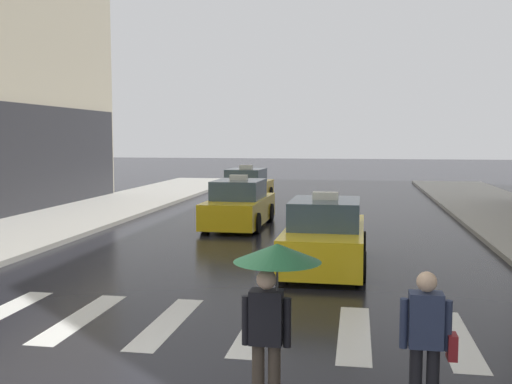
# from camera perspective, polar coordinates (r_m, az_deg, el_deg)

# --- Properties ---
(crosswalk_markings) EXTENTS (11.30, 2.80, 0.01)m
(crosswalk_markings) POSITION_cam_1_polar(r_m,az_deg,el_deg) (9.94, -4.27, -12.75)
(crosswalk_markings) COLOR silver
(crosswalk_markings) RESTS_ON ground
(taxi_lead) EXTENTS (1.97, 4.56, 1.80)m
(taxi_lead) POSITION_cam_1_polar(r_m,az_deg,el_deg) (14.12, 6.74, -4.33)
(taxi_lead) COLOR yellow
(taxi_lead) RESTS_ON ground
(taxi_second) EXTENTS (1.98, 4.56, 1.80)m
(taxi_second) POSITION_cam_1_polar(r_m,az_deg,el_deg) (20.37, -1.64, -1.34)
(taxi_second) COLOR yellow
(taxi_second) RESTS_ON ground
(taxi_third) EXTENTS (2.05, 4.60, 1.80)m
(taxi_third) POSITION_cam_1_polar(r_m,az_deg,el_deg) (27.62, -0.92, 0.42)
(taxi_third) COLOR gold
(taxi_third) RESTS_ON ground
(pedestrian_with_umbrella) EXTENTS (0.96, 0.96, 1.94)m
(pedestrian_with_umbrella) POSITION_cam_1_polar(r_m,az_deg,el_deg) (6.46, 1.70, -8.72)
(pedestrian_with_umbrella) COLOR #473D33
(pedestrian_with_umbrella) RESTS_ON ground
(pedestrian_with_handbag) EXTENTS (0.60, 0.24, 1.65)m
(pedestrian_with_handbag) POSITION_cam_1_polar(r_m,az_deg,el_deg) (6.80, 16.25, -13.35)
(pedestrian_with_handbag) COLOR black
(pedestrian_with_handbag) RESTS_ON ground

